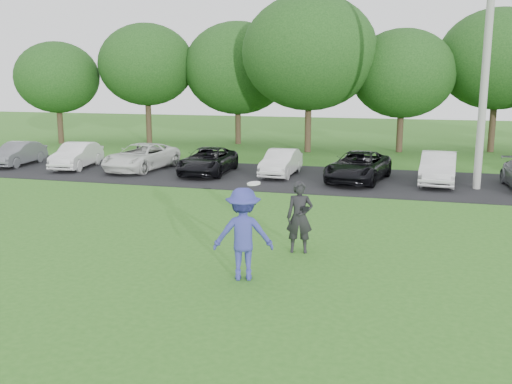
% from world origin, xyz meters
% --- Properties ---
extents(ground, '(100.00, 100.00, 0.00)m').
position_xyz_m(ground, '(0.00, 0.00, 0.00)').
color(ground, '#2F6A1E').
rests_on(ground, ground).
extents(parking_lot, '(32.00, 6.50, 0.03)m').
position_xyz_m(parking_lot, '(0.00, 13.00, 0.01)').
color(parking_lot, black).
rests_on(parking_lot, ground).
extents(utility_pole, '(0.28, 0.28, 10.23)m').
position_xyz_m(utility_pole, '(6.16, 12.43, 5.12)').
color(utility_pole, '#989893').
rests_on(utility_pole, ground).
extents(frisbee_player, '(1.40, 1.04, 2.11)m').
position_xyz_m(frisbee_player, '(0.49, 0.76, 0.97)').
color(frisbee_player, '#333791').
rests_on(frisbee_player, ground).
extents(camera_bystander, '(0.70, 0.52, 1.74)m').
position_xyz_m(camera_bystander, '(1.25, 2.90, 0.87)').
color(camera_bystander, black).
rests_on(camera_bystander, ground).
extents(parked_cars, '(30.45, 4.72, 1.23)m').
position_xyz_m(parked_cars, '(0.60, 13.03, 0.60)').
color(parked_cars, slate).
rests_on(parked_cars, parking_lot).
extents(tree_row, '(42.39, 9.85, 8.64)m').
position_xyz_m(tree_row, '(1.51, 22.76, 4.91)').
color(tree_row, '#38281C').
rests_on(tree_row, ground).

